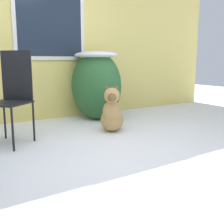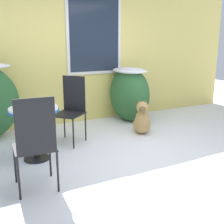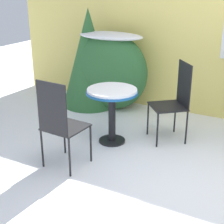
# 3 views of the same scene
# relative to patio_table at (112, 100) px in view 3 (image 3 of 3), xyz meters

# --- Properties ---
(ground_plane) EXTENTS (16.00, 16.00, 0.00)m
(ground_plane) POSITION_rel_patio_table_xyz_m (1.25, -0.56, -0.61)
(ground_plane) COLOR white
(shrub_left) EXTENTS (1.33, 0.70, 1.32)m
(shrub_left) POSITION_rel_patio_table_xyz_m (-0.66, 1.18, 0.08)
(shrub_left) COLOR #2D6033
(shrub_left) RESTS_ON ground_plane
(evergreen_bush) EXTENTS (0.97, 0.97, 1.69)m
(evergreen_bush) POSITION_rel_patio_table_xyz_m (-1.09, 1.18, 0.23)
(evergreen_bush) COLOR #2D6033
(evergreen_bush) RESTS_ON ground_plane
(patio_table) EXTENTS (0.70, 0.70, 0.77)m
(patio_table) POSITION_rel_patio_table_xyz_m (0.00, 0.00, 0.00)
(patio_table) COLOR black
(patio_table) RESTS_ON ground_plane
(patio_chair_near_table) EXTENTS (0.64, 0.64, 1.10)m
(patio_chair_near_table) POSITION_rel_patio_table_xyz_m (0.71, 0.49, -0.02)
(patio_chair_near_table) COLOR black
(patio_chair_near_table) RESTS_ON ground_plane
(patio_chair_far_side) EXTENTS (0.48, 0.48, 1.10)m
(patio_chair_far_side) POSITION_rel_patio_table_xyz_m (-0.19, -0.91, -0.02)
(patio_chair_far_side) COLOR black
(patio_chair_far_side) RESTS_ON ground_plane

